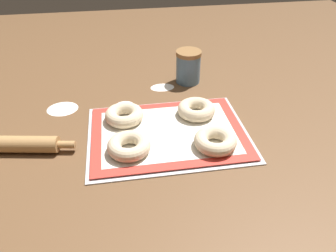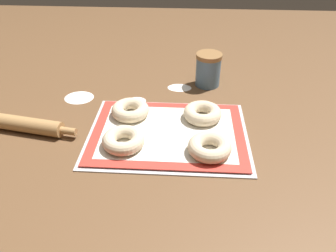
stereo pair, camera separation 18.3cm
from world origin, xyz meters
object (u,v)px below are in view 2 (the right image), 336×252
at_px(bagel_back_right, 202,113).
at_px(rolling_pin, 21,124).
at_px(bagel_front_right, 210,147).
at_px(bagel_back_left, 130,110).
at_px(bagel_front_left, 123,140).
at_px(flour_canister, 208,69).
at_px(baking_tray, 168,133).

bearing_deg(bagel_back_right, rolling_pin, -171.42).
xyz_separation_m(bagel_front_right, bagel_back_left, (-0.26, 0.18, 0.00)).
distance_m(bagel_front_left, bagel_front_right, 0.25).
bearing_deg(rolling_pin, bagel_front_right, -8.48).
relative_size(bagel_front_left, flour_canister, 0.97).
distance_m(baking_tray, bagel_front_left, 0.15).
bearing_deg(bagel_back_right, baking_tray, -143.90).
bearing_deg(bagel_back_right, flour_canister, 84.12).
distance_m(bagel_front_right, rolling_pin, 0.60).
distance_m(bagel_back_right, rolling_pin, 0.59).
relative_size(bagel_front_left, rolling_pin, 0.33).
bearing_deg(flour_canister, bagel_front_right, -91.45).
distance_m(bagel_back_left, flour_canister, 0.37).
height_order(bagel_front_left, bagel_back_right, same).
height_order(bagel_back_left, rolling_pin, bagel_back_left).
relative_size(baking_tray, rolling_pin, 1.32).
xyz_separation_m(bagel_front_right, flour_canister, (0.01, 0.44, 0.03)).
xyz_separation_m(flour_canister, rolling_pin, (-0.61, -0.35, -0.04)).
distance_m(bagel_front_right, flour_canister, 0.44).
xyz_separation_m(bagel_front_left, bagel_front_right, (0.25, -0.02, 0.00)).
xyz_separation_m(baking_tray, bagel_back_right, (0.11, 0.08, 0.03)).
bearing_deg(bagel_front_left, rolling_pin, 168.23).
height_order(bagel_front_right, rolling_pin, bagel_front_right).
xyz_separation_m(bagel_back_left, bagel_back_right, (0.24, -0.00, 0.00)).
distance_m(bagel_front_right, bagel_back_right, 0.18).
bearing_deg(bagel_front_right, rolling_pin, 171.52).
bearing_deg(bagel_back_left, flour_canister, 43.62).
relative_size(bagel_front_right, rolling_pin, 0.33).
height_order(bagel_front_left, bagel_back_left, same).
height_order(baking_tray, bagel_back_left, bagel_back_left).
distance_m(baking_tray, flour_canister, 0.37).
height_order(baking_tray, bagel_back_right, bagel_back_right).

